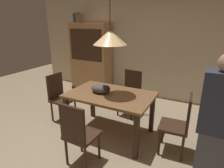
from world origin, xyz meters
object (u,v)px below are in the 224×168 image
object	(u,v)px
dining_table	(110,99)
chair_far_back	(130,91)
chair_near_front	(78,133)
pendant_lamp	(110,37)
chair_left_side	(60,95)
chair_right_side	(180,123)
cat_sleeping	(101,89)
person_standing	(215,131)
hutch_bookcase	(91,59)
book_brown_thick	(80,18)
book_blue_wide	(76,18)
book_green_slim	(78,17)

from	to	relation	value
dining_table	chair_far_back	distance (m)	0.89
chair_near_front	pendant_lamp	size ratio (longest dim) A/B	0.72
chair_left_side	chair_right_side	xyz separation A→B (m)	(2.26, 0.00, 0.00)
pendant_lamp	dining_table	bearing A→B (deg)	-90.00
dining_table	cat_sleeping	xyz separation A→B (m)	(-0.15, -0.04, 0.18)
chair_right_side	person_standing	xyz separation A→B (m)	(0.41, -0.58, 0.31)
chair_left_side	hutch_bookcase	bearing A→B (deg)	103.28
chair_left_side	book_brown_thick	xyz separation A→B (m)	(-0.71, 1.74, 1.45)
chair_left_side	person_standing	bearing A→B (deg)	-12.18
chair_far_back	chair_right_side	distance (m)	1.42
chair_left_side	hutch_bookcase	distance (m)	1.82
chair_right_side	book_blue_wide	world-z (taller)	book_blue_wide
chair_left_side	cat_sleeping	xyz separation A→B (m)	(0.98, -0.04, 0.32)
chair_left_side	book_blue_wide	world-z (taller)	book_blue_wide
cat_sleeping	book_blue_wide	xyz separation A→B (m)	(-1.81, 1.78, 1.14)
hutch_bookcase	chair_far_back	bearing A→B (deg)	-29.11
book_green_slim	chair_left_side	bearing A→B (deg)	-65.97
hutch_bookcase	book_blue_wide	bearing A→B (deg)	179.80
chair_near_front	cat_sleeping	distance (m)	0.91
chair_right_side	chair_near_front	bearing A→B (deg)	-141.97
chair_far_back	book_blue_wide	size ratio (longest dim) A/B	3.88
chair_left_side	chair_near_front	bearing A→B (deg)	-38.06
dining_table	chair_right_side	xyz separation A→B (m)	(1.13, 0.01, -0.14)
dining_table	chair_right_side	world-z (taller)	chair_right_side
chair_left_side	pendant_lamp	size ratio (longest dim) A/B	0.72
chair_far_back	book_green_slim	bearing A→B (deg)	155.71
person_standing	cat_sleeping	bearing A→B (deg)	162.35
pendant_lamp	book_blue_wide	world-z (taller)	pendant_lamp
book_green_slim	chair_far_back	bearing A→B (deg)	-24.29
chair_near_front	book_blue_wide	world-z (taller)	book_blue_wide
dining_table	chair_near_front	xyz separation A→B (m)	(-0.00, -0.88, -0.14)
cat_sleeping	book_blue_wide	distance (m)	2.78
dining_table	chair_near_front	bearing A→B (deg)	-90.15
dining_table	book_blue_wide	distance (m)	2.94
dining_table	book_blue_wide	xyz separation A→B (m)	(-1.96, 1.74, 1.32)
chair_right_side	hutch_bookcase	size ratio (longest dim) A/B	0.50
chair_near_front	person_standing	bearing A→B (deg)	11.28
dining_table	chair_far_back	size ratio (longest dim) A/B	1.51
hutch_bookcase	book_green_slim	world-z (taller)	book_green_slim
pendant_lamp	book_green_slim	world-z (taller)	pendant_lamp
chair_far_back	book_brown_thick	xyz separation A→B (m)	(-1.85, 0.86, 1.45)
hutch_bookcase	book_brown_thick	world-z (taller)	book_brown_thick
book_blue_wide	book_green_slim	xyz separation A→B (m)	(0.06, 0.00, 0.01)
person_standing	chair_right_side	bearing A→B (deg)	125.19
cat_sleeping	book_brown_thick	bearing A→B (deg)	133.61
book_blue_wide	book_green_slim	bearing A→B (deg)	0.00
cat_sleeping	dining_table	bearing A→B (deg)	13.15
cat_sleeping	pendant_lamp	world-z (taller)	pendant_lamp
chair_near_front	hutch_bookcase	size ratio (longest dim) A/B	0.50
book_brown_thick	dining_table	bearing A→B (deg)	-43.37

